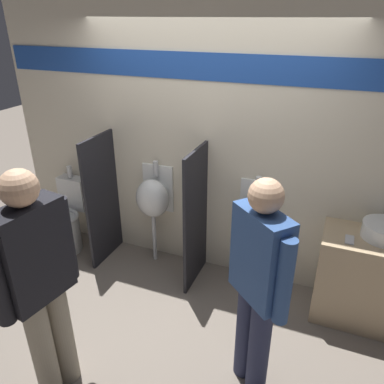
{
  "coord_description": "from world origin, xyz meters",
  "views": [
    {
      "loc": [
        1.16,
        -2.69,
        2.52
      ],
      "look_at": [
        0.0,
        0.17,
        1.05
      ],
      "focal_mm": 35.0,
      "sensor_mm": 36.0,
      "label": 1
    }
  ],
  "objects": [
    {
      "name": "urinal_near_counter",
      "position": [
        -0.55,
        0.43,
        0.77
      ],
      "size": [
        0.37,
        0.3,
        1.15
      ],
      "color": "silver",
      "rests_on": "ground_plane"
    },
    {
      "name": "display_wall",
      "position": [
        0.0,
        0.6,
        1.36
      ],
      "size": [
        4.54,
        0.07,
        2.7
      ],
      "color": "beige",
      "rests_on": "ground_plane"
    },
    {
      "name": "urinal_far",
      "position": [
        0.53,
        0.43,
        0.77
      ],
      "size": [
        0.37,
        0.3,
        1.15
      ],
      "color": "silver",
      "rests_on": "ground_plane"
    },
    {
      "name": "sink_counter",
      "position": [
        1.7,
        0.32,
        0.42
      ],
      "size": [
        1.05,
        0.5,
        0.83
      ],
      "color": "tan",
      "rests_on": "ground_plane"
    },
    {
      "name": "cell_phone",
      "position": [
        1.38,
        0.22,
        0.84
      ],
      "size": [
        0.07,
        0.14,
        0.01
      ],
      "color": "#B7B7BC",
      "rests_on": "sink_counter"
    },
    {
      "name": "divider_mid",
      "position": [
        -0.01,
        0.29,
        0.71
      ],
      "size": [
        0.03,
        0.57,
        1.42
      ],
      "color": "black",
      "rests_on": "ground_plane"
    },
    {
      "name": "toilet",
      "position": [
        -1.63,
        0.25,
        0.31
      ],
      "size": [
        0.43,
        0.59,
        0.96
      ],
      "color": "silver",
      "rests_on": "ground_plane"
    },
    {
      "name": "divider_near_counter",
      "position": [
        -1.09,
        0.29,
        0.71
      ],
      "size": [
        0.03,
        0.57,
        1.42
      ],
      "color": "black",
      "rests_on": "ground_plane"
    },
    {
      "name": "person_with_lanyard",
      "position": [
        0.82,
        -0.7,
        0.92
      ],
      "size": [
        0.46,
        0.42,
        1.67
      ],
      "rotation": [
        0.0,
        0.0,
        2.42
      ],
      "color": "#282D4C",
      "rests_on": "ground_plane"
    },
    {
      "name": "ground_plane",
      "position": [
        0.0,
        0.0,
        0.0
      ],
      "size": [
        16.0,
        16.0,
        0.0
      ],
      "primitive_type": "plane",
      "color": "#70665B"
    },
    {
      "name": "person_in_vest",
      "position": [
        -0.48,
        -1.27,
        0.96
      ],
      "size": [
        0.26,
        0.6,
        1.74
      ],
      "rotation": [
        0.0,
        0.0,
        1.41
      ],
      "color": "gray",
      "rests_on": "ground_plane"
    }
  ]
}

